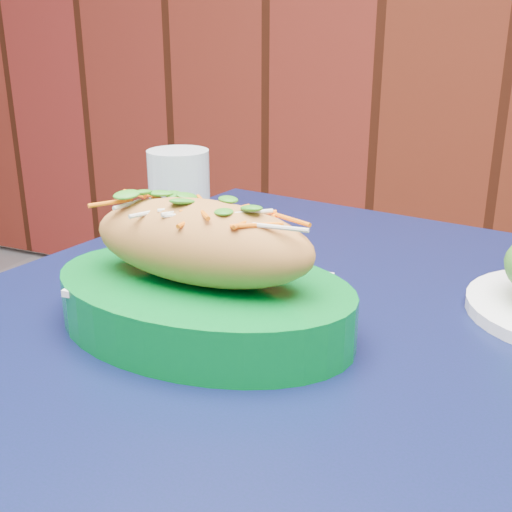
% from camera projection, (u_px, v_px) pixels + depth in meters
% --- Properties ---
extents(cafe_table, '(0.91, 0.91, 0.75)m').
position_uv_depth(cafe_table, '(345.00, 424.00, 0.60)').
color(cafe_table, black).
rests_on(cafe_table, ground).
extents(banh_mi_basket, '(0.29, 0.19, 0.13)m').
position_uv_depth(banh_mi_basket, '(202.00, 281.00, 0.57)').
color(banh_mi_basket, '#006A21').
rests_on(banh_mi_basket, cafe_table).
extents(water_glass, '(0.07, 0.07, 0.12)m').
position_uv_depth(water_glass, '(180.00, 199.00, 0.79)').
color(water_glass, silver).
rests_on(water_glass, cafe_table).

